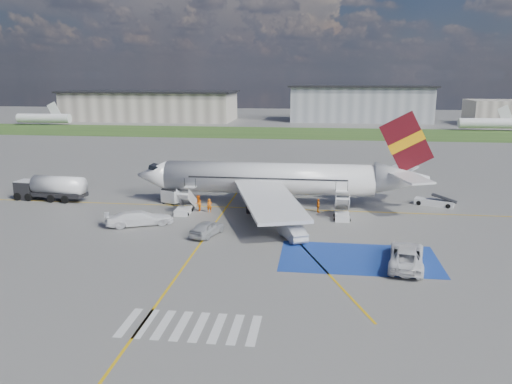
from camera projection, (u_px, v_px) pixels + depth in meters
ground at (254, 240)px, 49.67m from camera, size 400.00×400.00×0.00m
grass_strip at (298, 133)px, 141.41m from camera, size 400.00×30.00×0.01m
taxiway_line_main at (267, 208)px, 61.26m from camera, size 120.00×0.20×0.01m
taxiway_line_cross at (177, 276)px, 40.63m from camera, size 0.20×60.00×0.01m
taxiway_line_diag at (267, 208)px, 61.26m from camera, size 20.71×56.45×0.01m
staging_box at (359, 258)px, 44.57m from camera, size 14.00×8.00×0.01m
crosswalk at (190, 326)px, 32.51m from camera, size 9.00×4.00×0.01m
terminal_west at (151, 106)px, 180.87m from camera, size 60.00×22.00×10.00m
terminal_centre at (360, 104)px, 176.20m from camera, size 48.00×18.00×12.00m
airliner at (280, 179)px, 62.23m from camera, size 36.81×32.95×11.92m
airstairs_fwd at (184, 208)px, 59.11m from camera, size 1.90×5.20×3.60m
airstairs_aft at (342, 213)px, 56.83m from camera, size 1.90×5.20×3.60m
fuel_tanker at (51, 190)px, 65.13m from camera, size 9.68×3.55×3.23m
gpu_cart at (171, 197)px, 63.48m from camera, size 2.66×2.24×1.90m
belt_loader at (434, 203)px, 62.61m from camera, size 5.18×3.13×1.50m
car_silver_a at (207, 228)px, 50.77m from camera, size 3.22×4.99×1.58m
car_silver_b at (292, 232)px, 49.68m from camera, size 3.47×4.87×1.52m
van_white_a at (407, 252)px, 42.87m from camera, size 3.81×6.45×2.27m
van_white_b at (139, 216)px, 54.25m from camera, size 5.85×4.17×2.12m
crew_fwd at (209, 206)px, 59.39m from camera, size 0.70×0.58×1.65m
crew_nose at (198, 203)px, 59.92m from camera, size 0.82×1.01×1.92m
crew_aft at (318, 206)px, 59.37m from camera, size 0.63×1.03×1.63m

